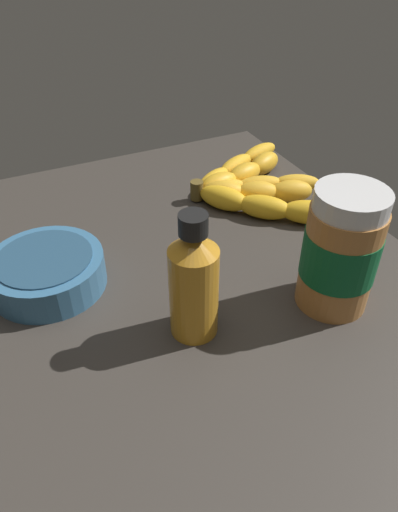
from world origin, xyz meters
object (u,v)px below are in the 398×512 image
object	(u,v)px
banana_bunch	(252,185)
small_bowl	(47,271)
honey_bottle	(194,282)
peanut_butter_jar	(340,252)

from	to	relation	value
banana_bunch	small_bowl	bearing A→B (deg)	104.08
honey_bottle	small_bowl	xyz separation A→B (cm)	(14.26, 12.92, -4.53)
peanut_butter_jar	small_bowl	size ratio (longest dim) A/B	1.06
honey_bottle	small_bowl	world-z (taller)	honey_bottle
honey_bottle	banana_bunch	bearing A→B (deg)	-42.34
banana_bunch	honey_bottle	world-z (taller)	honey_bottle
peanut_butter_jar	honey_bottle	size ratio (longest dim) A/B	0.99
small_bowl	honey_bottle	bearing A→B (deg)	-137.83
banana_bunch	peanut_butter_jar	bearing A→B (deg)	170.54
banana_bunch	honey_bottle	xyz separation A→B (cm)	(-22.68, 20.66, 5.09)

